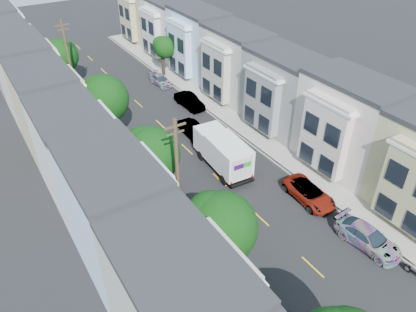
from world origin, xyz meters
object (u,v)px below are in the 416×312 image
Objects in this scene: tree_e at (60,56)px; parked_left_c at (195,218)px; tree_far_r at (164,48)px; fedex_truck at (223,151)px; tree_b at (219,228)px; parked_right_c at (189,101)px; parked_right_a at (368,238)px; lead_sedan at (193,130)px; parked_right_d at (160,80)px; tree_d at (104,100)px; parked_right_b at (309,193)px; utility_pole_far at (70,64)px; tree_c at (150,155)px; utility_pole_near at (178,181)px; parked_left_d at (142,158)px.

parked_left_c is at bearing -87.36° from tree_e.
fedex_truck is (-5.60, -22.56, -2.09)m from tree_far_r.
parked_left_c is at bearing 75.48° from tree_b.
parked_right_a is at bearing -93.25° from parked_right_c.
parked_right_d is (3.07, 13.74, -0.12)m from lead_sedan.
lead_sedan is at bearing -19.62° from tree_d.
parked_right_c is at bearing -101.17° from tree_far_r.
parked_left_c is at bearing 169.13° from parked_right_b.
utility_pole_far is at bearing 89.99° from tree_d.
lead_sedan is (8.13, 7.29, -3.93)m from tree_c.
tree_b reaches higher than fedex_truck.
tree_d reaches higher than parked_right_b.
tree_b is 5.34m from utility_pole_near.
parked_right_c is 1.13× the size of parked_right_d.
parked_right_b is at bearing -93.75° from tree_far_r.
fedex_truck is at bearing -92.90° from lead_sedan.
parked_left_c is at bearing -86.68° from parked_left_d.
tree_b reaches higher than lead_sedan.
parked_right_a is 26.49m from parked_right_c.
parked_right_d is (3.61, 20.20, -1.24)m from fedex_truck.
parked_right_a is 6.18m from parked_right_b.
utility_pole_near reaches higher than parked_right_a.
tree_far_r is at bearing 75.58° from parked_right_c.
parked_right_b is 20.31m from parked_right_c.
utility_pole_far reaches higher than tree_e.
lead_sedan is (8.13, -2.90, -4.55)m from tree_d.
parked_left_c is 1.01× the size of parked_left_d.
tree_far_r is 36.78m from parked_right_a.
utility_pole_near is at bearing -89.98° from tree_c.
parked_right_b is (3.07, -14.30, -0.02)m from lead_sedan.
fedex_truck is 20.56m from parked_right_d.
tree_b is 1.33× the size of tree_far_r.
utility_pole_near reaches higher than tree_b.
lead_sedan is at bearing 55.75° from parked_left_c.
parked_right_a is at bearing -64.40° from tree_d.
parked_right_b is at bearing 14.79° from tree_b.
parked_left_c reaches higher than parked_right_d.
parked_left_d reaches higher than parked_right_d.
parked_left_c is (1.40, -25.93, -4.40)m from utility_pole_far.
tree_b is 1.45× the size of parked_right_a.
fedex_truck is 8.71m from parked_right_b.
parked_left_c is (1.40, -30.46, -3.84)m from tree_e.
parked_left_d is 0.90× the size of parked_right_b.
parked_left_c is 27.40m from parked_right_d.
lead_sedan reaches higher than parked_right_b.
utility_pole_near is 15.09m from lead_sedan.
tree_b reaches higher than parked_right_d.
tree_d reaches higher than parked_right_c.
lead_sedan is 0.94× the size of parked_left_c.
parked_right_b is (-1.99, -30.40, -3.24)m from tree_far_r.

